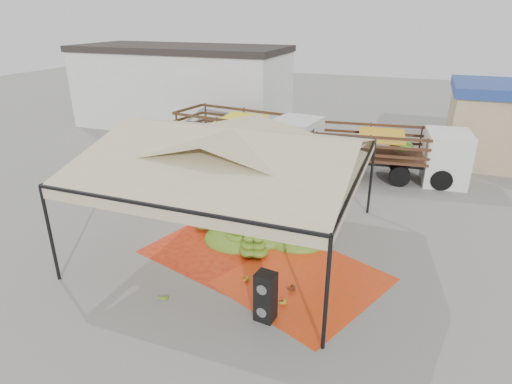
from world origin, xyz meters
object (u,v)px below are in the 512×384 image
at_px(speaker_stack, 266,297).
at_px(truck_right, 395,148).
at_px(banana_heap, 259,213).
at_px(vendor, 298,194).
at_px(truck_left, 252,133).

xyz_separation_m(speaker_stack, truck_right, (2.18, 11.94, 0.80)).
xyz_separation_m(banana_heap, speaker_stack, (1.95, -4.68, 0.06)).
xyz_separation_m(vendor, truck_left, (-3.97, 5.10, 0.82)).
relative_size(banana_heap, truck_right, 0.81).
bearing_deg(vendor, truck_right, -101.75).
distance_m(vendor, truck_left, 6.51).
distance_m(banana_heap, speaker_stack, 5.07).
relative_size(speaker_stack, vendor, 0.87).
height_order(truck_left, truck_right, truck_left).
bearing_deg(truck_left, vendor, -43.24).
xyz_separation_m(truck_left, truck_right, (7.12, 0.30, -0.13)).
height_order(speaker_stack, truck_left, truck_left).
relative_size(vendor, truck_left, 0.20).
bearing_deg(truck_right, truck_left, 175.98).
bearing_deg(truck_left, truck_right, 11.32).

